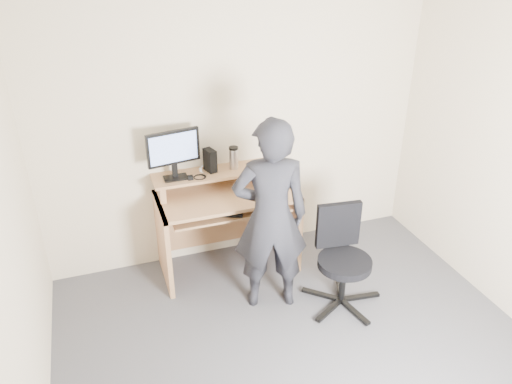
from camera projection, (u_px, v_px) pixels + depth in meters
ground at (315, 376)px, 3.49m from camera, size 3.50×3.50×0.00m
back_wall at (237, 126)px, 4.38m from camera, size 3.50×0.02×2.50m
desk at (225, 211)px, 4.46m from camera, size 1.20×0.60×0.91m
monitor at (173, 151)px, 4.09m from camera, size 0.45×0.13×0.43m
external_drive at (210, 160)px, 4.30m from camera, size 0.10×0.14×0.20m
travel_mug at (234, 159)px, 4.36m from camera, size 0.09×0.09×0.18m
smartphone at (262, 167)px, 4.40m from camera, size 0.08×0.14×0.01m
charger at (190, 178)px, 4.19m from camera, size 0.05×0.04×0.03m
headphones at (208, 169)px, 4.36m from camera, size 0.20×0.20×0.06m
keyboard at (216, 210)px, 4.23m from camera, size 0.49×0.34×0.03m
mouse at (256, 194)px, 4.27m from camera, size 0.11×0.08×0.04m
office_chair at (342, 254)px, 4.03m from camera, size 0.65×0.66×0.83m
person at (270, 217)px, 3.84m from camera, size 0.66×0.51×1.62m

